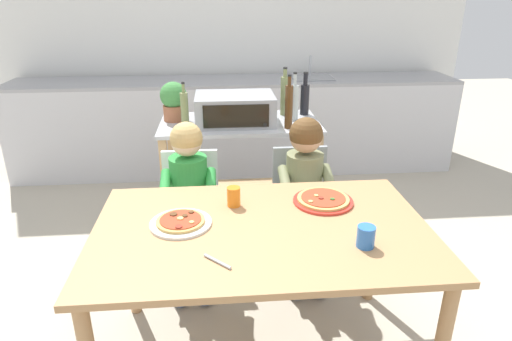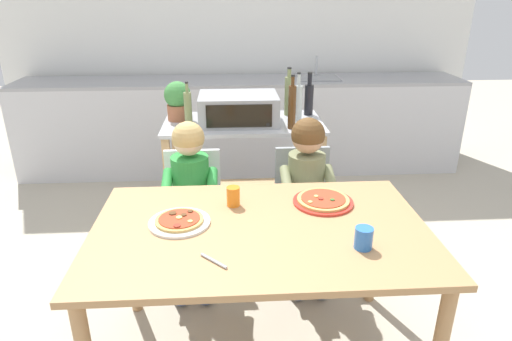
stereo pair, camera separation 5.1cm
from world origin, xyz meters
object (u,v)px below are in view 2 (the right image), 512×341
at_px(kitchen_island_cart, 244,160).
at_px(bottle_clear_vinegar, 188,109).
at_px(toaster_oven, 238,109).
at_px(serving_spoon, 214,261).
at_px(dining_chair_right, 303,203).
at_px(drinking_cup_blue, 364,238).
at_px(bottle_brown_beer, 292,106).
at_px(bottle_tall_green_wine, 289,95).
at_px(child_in_green_shirt, 190,188).
at_px(bottle_squat_spirits, 298,102).
at_px(bottle_slim_sauce, 309,98).
at_px(pizza_plate_white, 179,221).
at_px(child_in_olive_shirt, 308,182).
at_px(dining_table, 260,244).
at_px(potted_herb_plant, 178,100).
at_px(pizza_plate_red_rimmed, 323,201).
at_px(drinking_cup_orange, 233,196).
at_px(dining_chair_left, 193,207).

relative_size(kitchen_island_cart, bottle_clear_vinegar, 3.63).
height_order(toaster_oven, serving_spoon, toaster_oven).
bearing_deg(dining_chair_right, toaster_oven, 128.07).
xyz_separation_m(bottle_clear_vinegar, drinking_cup_blue, (0.80, -1.37, -0.20)).
relative_size(toaster_oven, bottle_brown_beer, 1.50).
distance_m(bottle_tall_green_wine, child_in_green_shirt, 1.11).
height_order(bottle_squat_spirits, bottle_brown_beer, bottle_brown_beer).
bearing_deg(bottle_slim_sauce, drinking_cup_blue, -91.86).
relative_size(bottle_tall_green_wine, pizza_plate_white, 1.25).
xyz_separation_m(bottle_slim_sauce, bottle_tall_green_wine, (-0.15, 0.01, 0.02)).
relative_size(bottle_slim_sauce, child_in_olive_shirt, 0.30).
distance_m(bottle_slim_sauce, drinking_cup_blue, 1.65).
distance_m(bottle_clear_vinegar, dining_table, 1.29).
xyz_separation_m(child_in_green_shirt, child_in_olive_shirt, (0.69, 0.01, 0.01)).
height_order(bottle_slim_sauce, child_in_olive_shirt, bottle_slim_sauce).
bearing_deg(potted_herb_plant, child_in_olive_shirt, -41.55).
bearing_deg(dining_chair_right, bottle_clear_vinegar, 150.28).
bearing_deg(pizza_plate_red_rimmed, bottle_clear_vinegar, 127.13).
relative_size(toaster_oven, drinking_cup_orange, 5.53).
height_order(kitchen_island_cart, bottle_squat_spirits, bottle_squat_spirits).
bearing_deg(drinking_cup_orange, dining_table, -62.57).
distance_m(bottle_slim_sauce, serving_spoon, 1.84).
bearing_deg(drinking_cup_orange, bottle_squat_spirits, 66.14).
distance_m(bottle_squat_spirits, serving_spoon, 1.67).
xyz_separation_m(toaster_oven, pizza_plate_white, (-0.30, -1.21, -0.21)).
bearing_deg(dining_chair_right, child_in_green_shirt, -169.55).
bearing_deg(bottle_tall_green_wine, serving_spoon, -106.67).
xyz_separation_m(bottle_tall_green_wine, pizza_plate_red_rimmed, (0.02, -1.23, -0.25)).
bearing_deg(child_in_olive_shirt, bottle_slim_sauce, 80.55).
relative_size(pizza_plate_red_rimmed, drinking_cup_blue, 3.24).
bearing_deg(dining_chair_right, bottle_squat_spirits, 86.84).
distance_m(toaster_oven, pizza_plate_red_rimmed, 1.13).
relative_size(child_in_green_shirt, drinking_cup_orange, 10.56).
bearing_deg(bottle_slim_sauce, dining_chair_right, -101.07).
relative_size(dining_chair_right, drinking_cup_orange, 8.35).
bearing_deg(kitchen_island_cart, drinking_cup_blue, -73.63).
xyz_separation_m(dining_table, pizza_plate_white, (-0.36, 0.06, 0.10)).
relative_size(bottle_tall_green_wine, bottle_clear_vinegar, 1.14).
bearing_deg(child_in_green_shirt, kitchen_island_cart, 62.70).
bearing_deg(pizza_plate_white, dining_table, -8.73).
bearing_deg(bottle_tall_green_wine, pizza_plate_red_rimmed, -89.24).
distance_m(kitchen_island_cart, dining_chair_right, 0.64).
xyz_separation_m(bottle_slim_sauce, dining_table, (-0.46, -1.44, -0.33)).
relative_size(dining_chair_right, child_in_olive_shirt, 0.78).
xyz_separation_m(bottle_squat_spirits, potted_herb_plant, (-0.84, 0.07, 0.01)).
xyz_separation_m(bottle_clear_vinegar, dining_chair_right, (0.73, -0.41, -0.51)).
bearing_deg(bottle_clear_vinegar, dining_table, -71.35).
distance_m(pizza_plate_white, pizza_plate_red_rimmed, 0.71).
relative_size(bottle_tall_green_wine, dining_table, 0.23).
height_order(dining_chair_left, pizza_plate_white, dining_chair_left).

